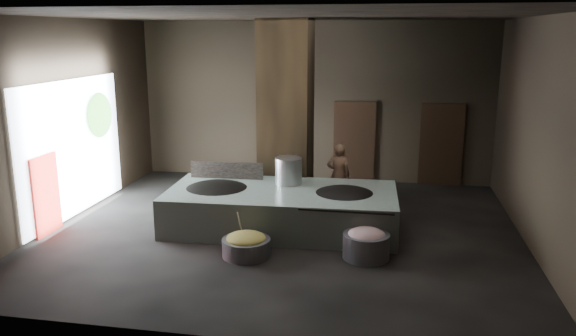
% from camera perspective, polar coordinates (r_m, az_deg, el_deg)
% --- Properties ---
extents(floor, '(10.00, 9.00, 0.10)m').
position_cam_1_polar(floor, '(12.28, -0.45, -6.53)').
color(floor, black).
rests_on(floor, ground).
extents(ceiling, '(10.00, 9.00, 0.10)m').
position_cam_1_polar(ceiling, '(11.53, -0.49, 15.46)').
color(ceiling, black).
rests_on(ceiling, back_wall).
extents(back_wall, '(10.00, 0.10, 4.50)m').
position_cam_1_polar(back_wall, '(16.13, 2.61, 6.74)').
color(back_wall, black).
rests_on(back_wall, ground).
extents(front_wall, '(10.00, 0.10, 4.50)m').
position_cam_1_polar(front_wall, '(7.37, -7.17, -1.68)').
color(front_wall, black).
rests_on(front_wall, ground).
extents(left_wall, '(0.10, 9.00, 4.50)m').
position_cam_1_polar(left_wall, '(13.57, -21.98, 4.46)').
color(left_wall, black).
rests_on(left_wall, ground).
extents(right_wall, '(0.10, 9.00, 4.50)m').
position_cam_1_polar(right_wall, '(11.83, 24.35, 3.02)').
color(right_wall, black).
rests_on(right_wall, ground).
extents(pillar, '(1.20, 1.20, 4.50)m').
position_cam_1_polar(pillar, '(13.58, -0.20, 5.46)').
color(pillar, black).
rests_on(pillar, ground).
extents(hearth_platform, '(5.02, 2.55, 0.86)m').
position_cam_1_polar(hearth_platform, '(12.27, -0.64, -4.18)').
color(hearth_platform, '#A7BAAB').
rests_on(hearth_platform, ground).
extents(platform_cap, '(4.82, 2.31, 0.03)m').
position_cam_1_polar(platform_cap, '(12.16, -0.65, -2.45)').
color(platform_cap, black).
rests_on(platform_cap, hearth_platform).
extents(wok_left, '(1.55, 1.55, 0.43)m').
position_cam_1_polar(wok_left, '(12.48, -7.24, -2.44)').
color(wok_left, black).
rests_on(wok_left, hearth_platform).
extents(wok_left_rim, '(1.58, 1.58, 0.05)m').
position_cam_1_polar(wok_left_rim, '(12.46, -7.25, -2.13)').
color(wok_left_rim, black).
rests_on(wok_left_rim, hearth_platform).
extents(wok_right, '(1.45, 1.45, 0.41)m').
position_cam_1_polar(wok_right, '(12.05, 5.72, -2.99)').
color(wok_right, black).
rests_on(wok_right, hearth_platform).
extents(wok_right_rim, '(1.48, 1.48, 0.05)m').
position_cam_1_polar(wok_right_rim, '(12.03, 5.73, -2.67)').
color(wok_right_rim, black).
rests_on(wok_right_rim, hearth_platform).
extents(stock_pot, '(0.60, 0.60, 0.64)m').
position_cam_1_polar(stock_pot, '(12.59, 0.05, -0.40)').
color(stock_pot, '#AFB2B7').
rests_on(stock_pot, hearth_platform).
extents(splash_guard, '(1.71, 0.13, 0.43)m').
position_cam_1_polar(splash_guard, '(13.14, -6.23, -0.32)').
color(splash_guard, black).
rests_on(splash_guard, hearth_platform).
extents(cook, '(0.60, 0.42, 1.55)m').
position_cam_1_polar(cook, '(13.81, 5.15, -0.70)').
color(cook, '#9A6C4E').
rests_on(cook, ground).
extents(veg_basin, '(1.22, 1.22, 0.34)m').
position_cam_1_polar(veg_basin, '(10.88, -4.26, -8.04)').
color(veg_basin, slate).
rests_on(veg_basin, ground).
extents(veg_fill, '(0.76, 0.76, 0.23)m').
position_cam_1_polar(veg_fill, '(10.81, -4.28, -7.16)').
color(veg_fill, '#829F4D').
rests_on(veg_fill, veg_basin).
extents(ladle, '(0.04, 0.37, 0.66)m').
position_cam_1_polar(ladle, '(10.92, -4.86, -5.85)').
color(ladle, '#AFB2B7').
rests_on(ladle, veg_basin).
extents(meat_basin, '(1.01, 1.01, 0.49)m').
position_cam_1_polar(meat_basin, '(10.82, 7.94, -7.84)').
color(meat_basin, slate).
rests_on(meat_basin, ground).
extents(meat_fill, '(0.73, 0.73, 0.28)m').
position_cam_1_polar(meat_fill, '(10.75, 7.98, -6.82)').
color(meat_fill, '#B36B6F').
rests_on(meat_fill, meat_basin).
extents(doorway_near, '(1.18, 0.08, 2.38)m').
position_cam_1_polar(doorway_near, '(16.09, 6.75, 2.50)').
color(doorway_near, black).
rests_on(doorway_near, ground).
extents(doorway_near_glow, '(0.79, 0.04, 1.87)m').
position_cam_1_polar(doorway_near_glow, '(16.18, 7.12, 2.37)').
color(doorway_near_glow, '#8C6647').
rests_on(doorway_near_glow, ground).
extents(doorway_far, '(1.18, 0.08, 2.38)m').
position_cam_1_polar(doorway_far, '(16.13, 15.29, 2.13)').
color(doorway_far, black).
rests_on(doorway_far, ground).
extents(doorway_far_glow, '(0.77, 0.04, 1.81)m').
position_cam_1_polar(doorway_far_glow, '(16.27, 15.80, 2.02)').
color(doorway_far_glow, '#8C6647').
rests_on(doorway_far_glow, ground).
extents(left_opening, '(0.04, 4.20, 3.10)m').
position_cam_1_polar(left_opening, '(13.79, -20.95, 1.93)').
color(left_opening, white).
rests_on(left_opening, ground).
extents(pavilion_sliver, '(0.05, 0.90, 1.70)m').
position_cam_1_polar(pavilion_sliver, '(12.86, -23.37, -2.54)').
color(pavilion_sliver, maroon).
rests_on(pavilion_sliver, ground).
extents(tree_silhouette, '(0.28, 1.10, 1.10)m').
position_cam_1_polar(tree_silhouette, '(14.58, -18.60, 5.11)').
color(tree_silhouette, '#194714').
rests_on(tree_silhouette, left_opening).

